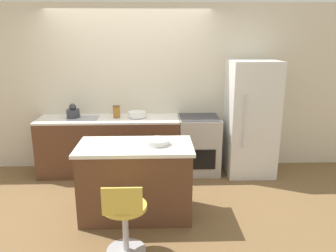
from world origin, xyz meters
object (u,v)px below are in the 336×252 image
at_px(stool_chair, 125,219).
at_px(kettle, 73,112).
at_px(refrigerator, 251,118).
at_px(oven_range, 199,145).
at_px(mixing_bowl, 137,114).

xyz_separation_m(stool_chair, kettle, (-0.96, 2.09, 0.60)).
bearing_deg(stool_chair, refrigerator, 48.69).
xyz_separation_m(oven_range, refrigerator, (0.79, -0.04, 0.43)).
xyz_separation_m(refrigerator, stool_chair, (-1.76, -2.00, -0.50)).
distance_m(refrigerator, stool_chair, 2.71).
relative_size(stool_chair, mixing_bowl, 2.93).
height_order(refrigerator, stool_chair, refrigerator).
bearing_deg(stool_chair, kettle, 114.73).
bearing_deg(refrigerator, mixing_bowl, 177.23).
bearing_deg(kettle, mixing_bowl, -0.00).
bearing_deg(mixing_bowl, stool_chair, -90.39).
bearing_deg(refrigerator, kettle, 178.22).
relative_size(kettle, mixing_bowl, 0.80).
bearing_deg(mixing_bowl, kettle, 180.00).
relative_size(oven_range, kettle, 4.14).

